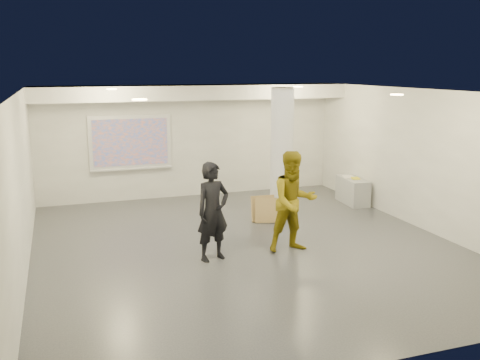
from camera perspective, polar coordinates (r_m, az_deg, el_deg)
name	(u,v)px	position (r m, az deg, el deg)	size (l,w,h in m)	color
floor	(247,246)	(10.56, 0.71, -7.08)	(8.00, 9.00, 0.01)	#37383E
ceiling	(247,92)	(9.99, 0.75, 9.41)	(8.00, 9.00, 0.01)	white
wall_back	(190,141)	(14.43, -5.31, 4.16)	(8.00, 0.01, 3.00)	beige
wall_front	(381,244)	(6.25, 14.84, -6.57)	(8.00, 0.01, 3.00)	beige
wall_left	(21,186)	(9.62, -22.32, -0.61)	(0.01, 9.00, 3.00)	beige
wall_right	(422,160)	(12.10, 18.89, 2.06)	(0.01, 9.00, 3.00)	beige
soffit_band	(195,92)	(13.78, -4.86, 9.32)	(8.00, 1.10, 0.36)	silver
downlight_nw	(112,89)	(11.96, -13.54, 9.41)	(0.22, 0.22, 0.02)	#FCD387
downlight_ne	(298,87)	(13.14, 6.20, 9.87)	(0.22, 0.22, 0.02)	#FCD387
downlight_sw	(140,100)	(8.00, -10.66, 8.43)	(0.22, 0.22, 0.02)	#FCD387
downlight_se	(397,95)	(9.67, 16.39, 8.73)	(0.22, 0.22, 0.02)	#FCD387
column	(282,153)	(12.36, 4.48, 2.87)	(0.52, 0.52, 3.00)	silver
projection_screen	(130,143)	(14.09, -11.61, 3.90)	(2.10, 0.13, 1.42)	silver
credenza	(353,191)	(14.03, 11.92, -1.14)	(0.47, 1.12, 0.65)	gray
papers_stack	(349,177)	(14.09, 11.50, 0.33)	(0.27, 0.34, 0.02)	silver
postit_pad	(355,178)	(13.94, 12.19, 0.19)	(0.19, 0.26, 0.03)	yellow
cardboard_back	(263,208)	(12.16, 2.47, -3.05)	(0.55, 0.05, 0.60)	olive
cardboard_front	(266,210)	(12.07, 2.83, -3.26)	(0.51, 0.05, 0.56)	olive
woman	(213,212)	(9.62, -2.91, -3.38)	(0.66, 0.43, 1.80)	black
man	(294,202)	(10.10, 5.74, -2.33)	(0.93, 0.73, 1.92)	olive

